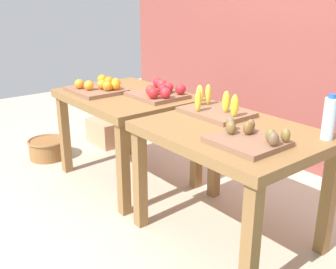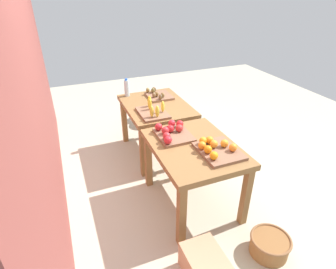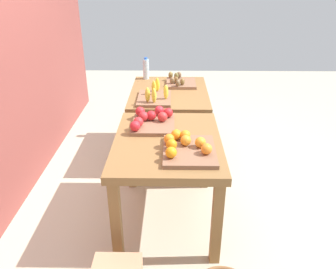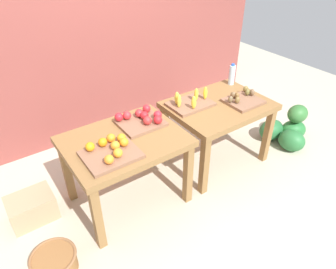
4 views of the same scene
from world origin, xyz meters
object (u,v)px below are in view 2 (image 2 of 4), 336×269
Objects in this scene: display_table_left at (194,154)px; watermelon_pile at (151,112)px; kiwi_bin at (158,95)px; water_bottle at (127,88)px; wicker_basket at (270,245)px; banana_crate at (153,111)px; display_table_right at (156,112)px; apple_bin at (172,132)px; cardboard_produce_box at (205,266)px; orange_bin at (216,149)px.

watermelon_pile is at bearing -6.95° from display_table_left.
kiwi_bin is 0.96m from watermelon_pile.
wicker_basket is at bearing -165.54° from water_bottle.
water_bottle reaches higher than banana_crate.
water_bottle is (0.21, 0.38, 0.09)m from kiwi_bin.
display_table_right is 2.80× the size of kiwi_bin.
apple_bin reaches higher than watermelon_pile.
water_bottle is 2.51m from cardboard_produce_box.
banana_crate is at bearing 9.20° from display_table_left.
orange_bin is at bearing -166.82° from water_bottle.
apple_bin is at bearing 30.90° from orange_bin.
watermelon_pile is at bearing 1.85° from wicker_basket.
apple_bin is 1.97m from watermelon_pile.
orange_bin reaches higher than wicker_basket.
water_bottle reaches higher than cardboard_produce_box.
orange_bin reaches higher than display_table_left.
orange_bin is 1.77× the size of water_bottle.
water_bottle is (1.55, 0.27, 0.22)m from display_table_left.
apple_bin reaches higher than kiwi_bin.
display_table_left is at bearing -153.17° from apple_bin.
cardboard_produce_box is at bearing 179.32° from water_bottle.
orange_bin is 1.79m from water_bottle.
apple_bin is at bearing 168.07° from watermelon_pile.
cardboard_produce_box is (-2.94, 0.55, -0.04)m from watermelon_pile.
display_table_right is at bearing 5.95° from orange_bin.
kiwi_bin reaches higher than cardboard_produce_box.
cardboard_produce_box is (-0.85, 0.30, -0.50)m from display_table_left.
watermelon_pile is (1.25, -0.39, -0.60)m from banana_crate.
wicker_basket is (-0.67, -0.21, -0.67)m from orange_bin.
display_table_right reaches higher than watermelon_pile.
apple_bin is at bearing -179.52° from banana_crate.
kiwi_bin is 2.31m from wicker_basket.
banana_crate is at bearing -5.52° from cardboard_produce_box.
apple_bin is (0.45, 0.27, 0.01)m from orange_bin.
water_bottle reaches higher than display_table_right.
kiwi_bin is at bearing -118.95° from water_bottle.
wicker_basket is 0.90× the size of cardboard_produce_box.
display_table_right is (1.12, 0.00, 0.00)m from display_table_left.
apple_bin reaches higher than display_table_right.
orange_bin is at bearing 17.71° from wicker_basket.
cardboard_produce_box is (-2.19, 0.41, -0.63)m from kiwi_bin.
wicker_basket is at bearing -162.29° from orange_bin.
orange_bin reaches higher than cardboard_produce_box.
kiwi_bin is at bearing 0.87° from orange_bin.
apple_bin is 1.10× the size of kiwi_bin.
cardboard_produce_box is at bearing 169.31° from kiwi_bin.
cardboard_produce_box is at bearing 171.36° from apple_bin.
cardboard_produce_box is at bearing 89.16° from wicker_basket.
display_table_left is 0.87m from banana_crate.
watermelon_pile is at bearing -2.97° from orange_bin.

